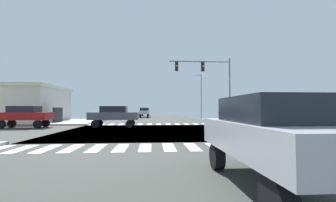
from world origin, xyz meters
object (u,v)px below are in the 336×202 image
object	(u,v)px
traffic_signal_mast	(207,75)
bank_building	(12,104)
sedan_leading_5	(146,111)
sedan_nearside_1	(24,115)
street_lamp	(200,92)
sedan_trailing_6	(114,115)
sedan_crossing_3	(144,112)
sedan_farside_2	(271,133)
suv_outer_1	(254,111)

from	to	relation	value
traffic_signal_mast	bank_building	world-z (taller)	traffic_signal_mast
sedan_leading_5	sedan_nearside_1	bearing A→B (deg)	73.87
bank_building	sedan_nearside_1	world-z (taller)	bank_building
street_lamp	sedan_trailing_6	bearing A→B (deg)	-124.59
traffic_signal_mast	sedan_nearside_1	world-z (taller)	traffic_signal_mast
bank_building	sedan_crossing_3	xyz separation A→B (m)	(16.62, 12.74, -1.19)
sedan_nearside_1	sedan_farside_2	bearing A→B (deg)	40.49
sedan_crossing_3	sedan_leading_5	xyz separation A→B (m)	(0.00, 9.89, 0.00)
sedan_nearside_1	sedan_trailing_6	xyz separation A→B (m)	(7.66, 0.00, 0.00)
sedan_leading_5	suv_outer_1	size ratio (longest dim) A/B	0.93
sedan_farside_2	sedan_trailing_6	distance (m)	16.87
sedan_farside_2	sedan_crossing_3	bearing A→B (deg)	95.88
sedan_nearside_1	sedan_leading_5	world-z (taller)	same
sedan_nearside_1	bank_building	bearing A→B (deg)	-145.29
suv_outer_1	sedan_farside_2	bearing A→B (deg)	-24.03
traffic_signal_mast	sedan_leading_5	xyz separation A→B (m)	(-7.49, 29.35, -4.18)
sedan_crossing_3	suv_outer_1	world-z (taller)	suv_outer_1
sedan_nearside_1	sedan_farside_2	distance (m)	20.81
suv_outer_1	sedan_leading_5	bearing A→B (deg)	-161.42
traffic_signal_mast	sedan_crossing_3	distance (m)	21.26
bank_building	sedan_farside_2	world-z (taller)	bank_building
traffic_signal_mast	street_lamp	distance (m)	12.95
sedan_farside_2	suv_outer_1	bearing A→B (deg)	65.97
traffic_signal_mast	street_lamp	world-z (taller)	street_lamp
street_lamp	sedan_leading_5	world-z (taller)	street_lamp
traffic_signal_mast	bank_building	size ratio (longest dim) A/B	0.54
suv_outer_1	sedan_crossing_3	bearing A→B (deg)	-154.32
sedan_nearside_1	sedan_crossing_3	world-z (taller)	same
street_lamp	sedan_nearside_1	bearing A→B (deg)	-139.22
street_lamp	bank_building	xyz separation A→B (m)	(-26.02, -6.06, -2.14)
sedan_nearside_1	sedan_crossing_3	bearing A→B (deg)	157.53
street_lamp	bank_building	world-z (taller)	street_lamp
sedan_leading_5	bank_building	bearing A→B (deg)	53.71
sedan_crossing_3	sedan_trailing_6	xyz separation A→B (m)	(-1.85, -22.99, 0.00)
sedan_nearside_1	suv_outer_1	xyz separation A→B (m)	(20.57, 0.00, 0.28)
sedan_nearside_1	sedan_crossing_3	size ratio (longest dim) A/B	1.00
sedan_trailing_6	bank_building	bearing A→B (deg)	-124.78
traffic_signal_mast	street_lamp	size ratio (longest dim) A/B	0.97
sedan_crossing_3	sedan_leading_5	world-z (taller)	same
traffic_signal_mast	suv_outer_1	bearing A→B (deg)	-44.74
sedan_farside_2	suv_outer_1	world-z (taller)	suv_outer_1
sedan_crossing_3	sedan_leading_5	bearing A→B (deg)	-90.00
traffic_signal_mast	sedan_crossing_3	world-z (taller)	traffic_signal_mast
traffic_signal_mast	suv_outer_1	world-z (taller)	traffic_signal_mast
street_lamp	suv_outer_1	xyz separation A→B (m)	(1.66, -16.31, -3.06)
traffic_signal_mast	sedan_crossing_3	xyz separation A→B (m)	(-7.49, 19.46, -4.18)
bank_building	sedan_crossing_3	bearing A→B (deg)	37.48
street_lamp	sedan_farside_2	xyz separation A→B (m)	(-5.40, -32.13, -3.33)
suv_outer_1	sedan_trailing_6	bearing A→B (deg)	-90.00
sedan_nearside_1	sedan_leading_5	size ratio (longest dim) A/B	1.00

